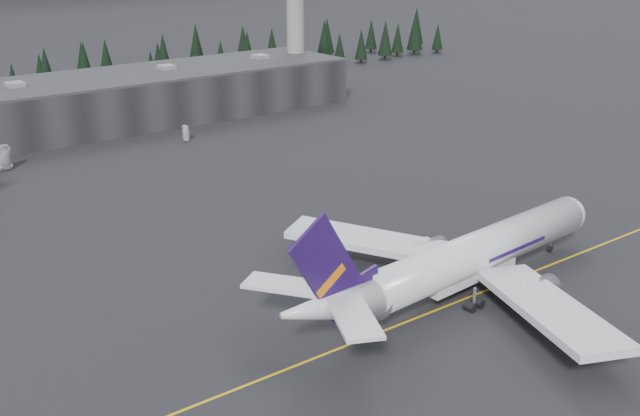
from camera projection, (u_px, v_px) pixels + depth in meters
ground at (412, 310)px, 107.32m from camera, size 1400.00×1400.00×0.00m
taxiline at (422, 316)px, 105.83m from camera, size 400.00×0.40×0.02m
terminal at (59, 107)px, 198.17m from camera, size 160.00×30.00×12.60m
control_tower at (295, 16)px, 238.25m from camera, size 10.00×10.00×37.70m
treeline at (10, 81)px, 225.28m from camera, size 360.00×20.00×15.00m
jet_main at (456, 262)px, 109.87m from camera, size 62.05×57.13×18.24m
gse_vehicle_a at (5, 167)px, 168.66m from camera, size 3.17×5.90×1.57m
gse_vehicle_b at (187, 138)px, 191.81m from camera, size 4.29×3.14×1.36m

